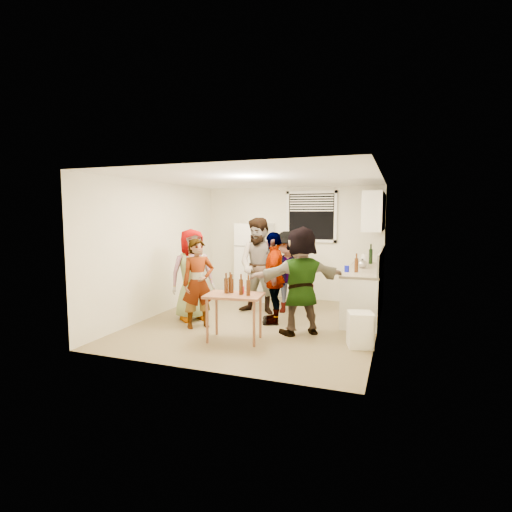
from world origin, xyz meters
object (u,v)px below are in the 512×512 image
at_px(guest_stripe, 199,327).
at_px(guest_orange, 300,333).
at_px(serving_table, 235,340).
at_px(guest_back_right, 287,312).
at_px(wine_bottle, 370,264).
at_px(refrigerator, 255,261).
at_px(red_cup, 242,293).
at_px(beer_bottle_table, 232,293).
at_px(guest_black, 273,323).
at_px(guest_grey, 193,319).
at_px(trash_bin, 360,330).
at_px(guest_back_left, 260,313).
at_px(beer_bottle_counter, 356,272).
at_px(kettle, 362,268).
at_px(blue_cup, 347,272).

xyz_separation_m(guest_stripe, guest_orange, (1.70, 0.24, 0.00)).
relative_size(serving_table, guest_back_right, 0.53).
height_order(wine_bottle, serving_table, wine_bottle).
bearing_deg(refrigerator, guest_stripe, -92.49).
bearing_deg(refrigerator, guest_back_right, -43.09).
relative_size(wine_bottle, red_cup, 2.76).
distance_m(beer_bottle_table, guest_back_right, 2.03).
xyz_separation_m(refrigerator, guest_stripe, (-0.11, -2.46, -0.85)).
relative_size(guest_stripe, guest_black, 0.94).
relative_size(refrigerator, guest_orange, 0.99).
bearing_deg(guest_grey, trash_bin, -58.02).
bearing_deg(trash_bin, red_cup, -171.46).
distance_m(refrigerator, guest_back_left, 1.59).
relative_size(red_cup, guest_orange, 0.06).
height_order(trash_bin, beer_bottle_table, beer_bottle_table).
distance_m(wine_bottle, guest_grey, 3.71).
bearing_deg(beer_bottle_counter, red_cup, -134.88).
bearing_deg(guest_stripe, beer_bottle_table, -68.01).
height_order(refrigerator, kettle, refrigerator).
bearing_deg(trash_bin, guest_back_right, 133.59).
relative_size(kettle, serving_table, 0.27).
height_order(wine_bottle, trash_bin, wine_bottle).
relative_size(refrigerator, serving_table, 2.02).
bearing_deg(kettle, blue_cup, -84.93).
relative_size(guest_back_left, guest_orange, 1.07).
xyz_separation_m(kettle, guest_black, (-1.40, -1.07, -0.90)).
xyz_separation_m(trash_bin, guest_stripe, (-2.66, 0.10, -0.25)).
relative_size(beer_bottle_table, red_cup, 1.96).
bearing_deg(blue_cup, guest_black, -158.25).
distance_m(beer_bottle_counter, beer_bottle_table, 2.29).
relative_size(red_cup, guest_stripe, 0.07).
height_order(wine_bottle, beer_bottle_counter, wine_bottle).
bearing_deg(guest_back_left, trash_bin, -30.86).
xyz_separation_m(blue_cup, guest_grey, (-2.64, -0.73, -0.90)).
distance_m(wine_bottle, trash_bin, 2.65).
bearing_deg(guest_back_right, wine_bottle, 28.67).
bearing_deg(serving_table, guest_grey, 143.76).
xyz_separation_m(beer_bottle_table, guest_back_right, (0.37, 1.87, -0.71)).
xyz_separation_m(wine_bottle, guest_back_left, (-1.94, -1.23, -0.90)).
distance_m(kettle, wine_bottle, 0.73).
xyz_separation_m(wine_bottle, trash_bin, (0.05, -2.57, -0.65)).
bearing_deg(refrigerator, serving_table, -75.77).
bearing_deg(red_cup, trash_bin, 8.54).
height_order(red_cup, guest_back_right, red_cup).
distance_m(beer_bottle_counter, guest_grey, 3.04).
bearing_deg(trash_bin, serving_table, -168.97).
relative_size(kettle, guest_back_left, 0.12).
distance_m(serving_table, guest_stripe, 0.96).
bearing_deg(guest_back_right, guest_orange, -70.99).
relative_size(blue_cup, red_cup, 1.04).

